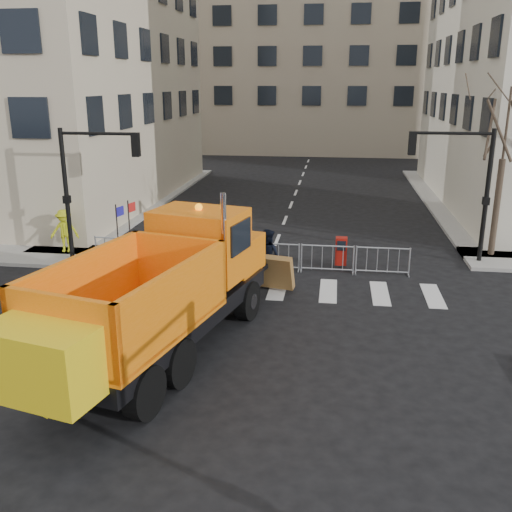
# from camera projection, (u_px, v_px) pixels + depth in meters

# --- Properties ---
(ground) EXTENTS (120.00, 120.00, 0.00)m
(ground) POSITION_uv_depth(u_px,v_px,m) (231.00, 357.00, 15.32)
(ground) COLOR black
(ground) RESTS_ON ground
(sidewalk_back) EXTENTS (64.00, 5.00, 0.15)m
(sidewalk_back) POSITION_uv_depth(u_px,v_px,m) (268.00, 261.00, 23.35)
(sidewalk_back) COLOR gray
(sidewalk_back) RESTS_ON ground
(building_far) EXTENTS (30.00, 18.00, 24.00)m
(building_far) POSITION_uv_depth(u_px,v_px,m) (317.00, 34.00, 61.03)
(building_far) COLOR tan
(building_far) RESTS_ON ground
(traffic_light_left) EXTENTS (0.18, 0.18, 5.40)m
(traffic_light_left) POSITION_uv_depth(u_px,v_px,m) (67.00, 197.00, 22.69)
(traffic_light_left) COLOR black
(traffic_light_left) RESTS_ON ground
(traffic_light_right) EXTENTS (0.18, 0.18, 5.40)m
(traffic_light_right) POSITION_uv_depth(u_px,v_px,m) (486.00, 198.00, 22.39)
(traffic_light_right) COLOR black
(traffic_light_right) RESTS_ON ground
(crowd_barriers) EXTENTS (12.60, 0.60, 1.10)m
(crowd_barriers) POSITION_uv_depth(u_px,v_px,m) (247.00, 255.00, 22.46)
(crowd_barriers) COLOR #9EA0A5
(crowd_barriers) RESTS_ON ground
(street_tree) EXTENTS (3.00, 3.00, 7.50)m
(street_tree) POSITION_uv_depth(u_px,v_px,m) (501.00, 168.00, 22.94)
(street_tree) COLOR #382B21
(street_tree) RESTS_ON ground
(plow_truck) EXTENTS (5.46, 11.40, 4.28)m
(plow_truck) POSITION_uv_depth(u_px,v_px,m) (158.00, 290.00, 14.84)
(plow_truck) COLOR black
(plow_truck) RESTS_ON ground
(cop_a) EXTENTS (0.76, 0.65, 1.76)m
(cop_a) POSITION_uv_depth(u_px,v_px,m) (248.00, 255.00, 21.30)
(cop_a) COLOR black
(cop_a) RESTS_ON ground
(cop_b) EXTENTS (1.25, 1.19, 2.03)m
(cop_b) POSITION_uv_depth(u_px,v_px,m) (268.00, 256.00, 20.76)
(cop_b) COLOR black
(cop_b) RESTS_ON ground
(cop_c) EXTENTS (1.20, 1.13, 1.99)m
(cop_c) POSITION_uv_depth(u_px,v_px,m) (251.00, 271.00, 19.23)
(cop_c) COLOR black
(cop_c) RESTS_ON ground
(worker) EXTENTS (1.29, 0.90, 1.82)m
(worker) POSITION_uv_depth(u_px,v_px,m) (64.00, 231.00, 24.08)
(worker) COLOR #B8BE16
(worker) RESTS_ON sidewalk_back
(newspaper_box) EXTENTS (0.45, 0.40, 1.10)m
(newspaper_box) POSITION_uv_depth(u_px,v_px,m) (341.00, 251.00, 22.48)
(newspaper_box) COLOR maroon
(newspaper_box) RESTS_ON sidewalk_back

